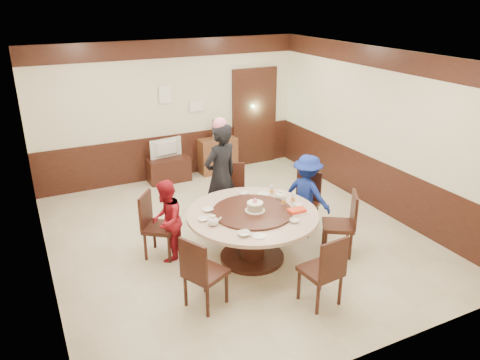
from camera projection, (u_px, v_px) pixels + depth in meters
name	position (u px, v px, depth m)	size (l,w,h in m)	color
room	(235.00, 173.00, 7.11)	(6.00, 6.04, 2.84)	beige
banquet_table	(252.00, 226.00, 6.67)	(1.87, 1.87, 0.78)	#331710
chair_0	(303.00, 213.00, 7.60)	(0.61, 0.61, 0.97)	#331710
chair_1	(232.00, 203.00, 7.93)	(0.59, 0.59, 0.97)	#331710
chair_2	(160.00, 236.00, 6.86)	(0.62, 0.62, 0.97)	#331710
chair_3	(205.00, 284.00, 5.74)	(0.59, 0.59, 0.97)	#331710
chair_4	(321.00, 282.00, 5.78)	(0.48, 0.49, 0.97)	#331710
chair_5	(339.00, 234.00, 6.91)	(0.61, 0.61, 0.97)	#331710
person_standing	(221.00, 177.00, 7.50)	(0.64, 0.42, 1.77)	black
person_red	(166.00, 221.00, 6.67)	(0.59, 0.46, 1.21)	#A41523
person_blue	(307.00, 194.00, 7.46)	(0.84, 0.48, 1.29)	navy
birthday_cake	(255.00, 206.00, 6.55)	(0.28, 0.28, 0.19)	white
teapot_left	(213.00, 221.00, 6.20)	(0.17, 0.15, 0.13)	white
teapot_right	(280.00, 196.00, 6.98)	(0.17, 0.15, 0.13)	white
bowl_0	(208.00, 210.00, 6.62)	(0.16, 0.16, 0.04)	white
bowl_1	(294.00, 221.00, 6.30)	(0.13, 0.13, 0.04)	white
bowl_2	(244.00, 234.00, 5.96)	(0.17, 0.17, 0.04)	white
bowl_3	(298.00, 205.00, 6.76)	(0.14, 0.14, 0.05)	white
bowl_4	(203.00, 219.00, 6.35)	(0.14, 0.14, 0.03)	white
bowl_5	(244.00, 194.00, 7.15)	(0.15, 0.15, 0.05)	white
saucer_near	(259.00, 236.00, 5.94)	(0.18, 0.18, 0.01)	white
saucer_far	(263.00, 194.00, 7.18)	(0.18, 0.18, 0.01)	white
shrimp_platter	(297.00, 211.00, 6.56)	(0.30, 0.20, 0.06)	white
bottle_0	(284.00, 201.00, 6.76)	(0.06, 0.06, 0.16)	silver
bottle_1	(293.00, 198.00, 6.84)	(0.06, 0.06, 0.16)	silver
bottle_2	(272.00, 190.00, 7.12)	(0.06, 0.06, 0.16)	silver
tv_stand	(169.00, 169.00, 9.61)	(0.85, 0.45, 0.50)	#331710
television	(167.00, 149.00, 9.44)	(0.68, 0.09, 0.39)	gray
side_cabinet	(218.00, 155.00, 10.04)	(0.80, 0.40, 0.75)	brown
thermos	(215.00, 130.00, 9.81)	(0.15, 0.15, 0.38)	silver
notice_left	(165.00, 95.00, 9.26)	(0.25, 0.00, 0.35)	white
notice_right	(197.00, 106.00, 9.64)	(0.30, 0.00, 0.22)	white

